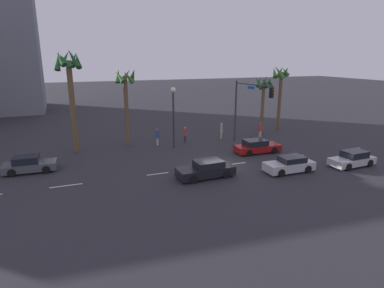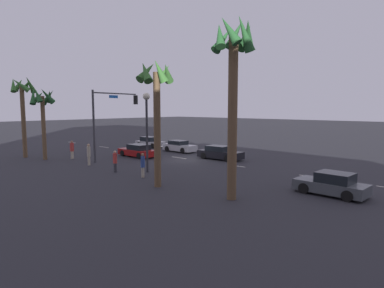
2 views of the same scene
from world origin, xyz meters
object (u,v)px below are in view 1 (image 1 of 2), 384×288
at_px(pedestrian_2, 185,134).
at_px(car_0, 290,165).
at_px(palm_tree_2, 280,83).
at_px(palm_tree_3, 70,80).
at_px(pedestrian_3, 260,129).
at_px(car_1, 29,165).
at_px(pedestrian_0, 221,130).
at_px(palm_tree_0, 126,90).
at_px(car_3, 206,169).
at_px(car_4, 352,159).
at_px(streetlamp, 173,106).
at_px(palm_tree_1, 264,89).
at_px(car_2, 257,147).
at_px(traffic_signal, 247,102).
at_px(pedestrian_1, 157,136).

bearing_deg(pedestrian_2, car_0, -68.51).
distance_m(palm_tree_2, palm_tree_3, 25.01).
relative_size(pedestrian_3, palm_tree_2, 0.22).
distance_m(car_1, pedestrian_0, 20.16).
height_order(car_0, palm_tree_0, palm_tree_0).
height_order(car_3, pedestrian_3, pedestrian_3).
relative_size(pedestrian_0, palm_tree_2, 0.23).
relative_size(car_4, pedestrian_2, 2.42).
height_order(car_3, pedestrian_0, pedestrian_0).
height_order(streetlamp, palm_tree_1, palm_tree_1).
xyz_separation_m(car_4, palm_tree_0, (-17.04, 13.93, 5.32)).
bearing_deg(palm_tree_0, pedestrian_0, -6.78).
bearing_deg(car_2, palm_tree_3, 158.51).
relative_size(traffic_signal, streetlamp, 1.08).
bearing_deg(palm_tree_1, palm_tree_0, 179.71).
xyz_separation_m(traffic_signal, pedestrian_3, (3.34, 2.28, -3.65)).
bearing_deg(car_0, traffic_signal, 84.13).
relative_size(pedestrian_1, palm_tree_1, 0.26).
relative_size(car_0, pedestrian_0, 2.17).
bearing_deg(car_3, pedestrian_2, 78.86).
bearing_deg(car_3, palm_tree_0, 108.65).
bearing_deg(palm_tree_3, car_4, -30.32).
xyz_separation_m(pedestrian_2, palm_tree_1, (10.57, 0.91, 4.51)).
bearing_deg(car_4, car_0, 173.16).
xyz_separation_m(palm_tree_1, palm_tree_2, (2.85, 0.75, 0.66)).
bearing_deg(pedestrian_1, pedestrian_3, -4.45).
distance_m(pedestrian_2, palm_tree_2, 14.48).
height_order(pedestrian_2, pedestrian_3, pedestrian_3).
xyz_separation_m(car_3, pedestrian_0, (6.52, 10.62, 0.42)).
distance_m(car_3, pedestrian_0, 12.47).
bearing_deg(palm_tree_1, pedestrian_0, -169.33).
xyz_separation_m(car_2, palm_tree_0, (-11.42, 7.44, 5.32)).
xyz_separation_m(pedestrian_3, palm_tree_0, (-15.20, 2.13, 4.97)).
distance_m(streetlamp, palm_tree_2, 15.77).
xyz_separation_m(car_0, pedestrian_1, (-8.04, 12.03, 0.36)).
height_order(pedestrian_1, palm_tree_3, palm_tree_3).
relative_size(car_3, palm_tree_0, 0.56).
relative_size(car_2, traffic_signal, 0.68).
height_order(car_2, palm_tree_1, palm_tree_1).
xyz_separation_m(car_3, streetlamp, (0.26, 9.13, 3.77)).
bearing_deg(car_2, pedestrian_0, 98.27).
height_order(traffic_signal, palm_tree_1, palm_tree_1).
distance_m(car_3, palm_tree_2, 20.72).
bearing_deg(pedestrian_3, streetlamp, -176.77).
xyz_separation_m(car_0, pedestrian_2, (-4.81, 12.21, 0.31)).
height_order(car_0, pedestrian_3, pedestrian_3).
bearing_deg(streetlamp, palm_tree_3, 168.75).
distance_m(car_0, car_1, 21.54).
bearing_deg(car_0, car_1, 159.13).
bearing_deg(car_2, car_3, -149.14).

